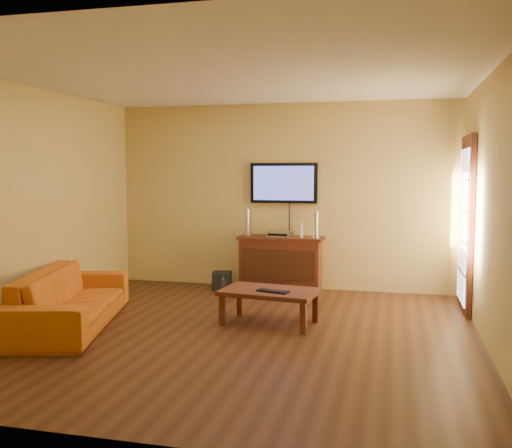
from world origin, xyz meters
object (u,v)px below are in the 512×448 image
(speaker_right, at_px, (316,226))
(speaker_left, at_px, (247,223))
(av_receiver, at_px, (280,234))
(bottle, at_px, (223,285))
(keyboard, at_px, (273,291))
(coffee_table, at_px, (269,294))
(subwoofer, at_px, (222,281))
(television, at_px, (284,183))
(game_console, at_px, (301,230))
(sofa, at_px, (71,289))
(media_console, at_px, (281,263))

(speaker_right, bearing_deg, speaker_left, 175.81)
(av_receiver, xyz_separation_m, bottle, (-0.77, -0.26, -0.72))
(speaker_right, xyz_separation_m, keyboard, (-0.22, -1.87, -0.56))
(coffee_table, xyz_separation_m, bottle, (-1.01, 1.53, -0.24))
(subwoofer, bearing_deg, television, 10.05)
(television, height_order, speaker_right, television)
(speaker_left, bearing_deg, game_console, -1.98)
(av_receiver, distance_m, keyboard, 1.96)
(game_console, bearing_deg, sofa, -147.00)
(game_console, height_order, keyboard, game_console)
(sofa, bearing_deg, media_console, -53.17)
(coffee_table, distance_m, sofa, 2.21)
(speaker_left, height_order, bottle, speaker_left)
(keyboard, bearing_deg, av_receiver, 99.22)
(speaker_right, distance_m, keyboard, 1.97)
(sofa, height_order, subwoofer, sofa)
(speaker_left, bearing_deg, keyboard, -67.64)
(television, bearing_deg, media_console, -90.00)
(sofa, bearing_deg, av_receiver, -53.09)
(bottle, xyz_separation_m, keyboard, (1.08, -1.64, 0.30))
(speaker_right, xyz_separation_m, subwoofer, (-1.36, -0.10, -0.83))
(sofa, xyz_separation_m, speaker_right, (2.41, 2.37, 0.54))
(coffee_table, xyz_separation_m, speaker_left, (-0.74, 1.84, 0.62))
(speaker_right, relative_size, keyboard, 0.99)
(media_console, relative_size, bottle, 5.60)
(sofa, relative_size, av_receiver, 6.24)
(media_console, xyz_separation_m, sofa, (-1.90, -2.40, 0.02))
(speaker_right, bearing_deg, television, 156.12)
(speaker_left, height_order, game_console, speaker_left)
(speaker_left, distance_m, bottle, 0.96)
(media_console, height_order, television, television)
(sofa, relative_size, speaker_right, 5.68)
(television, bearing_deg, speaker_left, -163.49)
(keyboard, bearing_deg, television, 97.92)
(game_console, relative_size, bottle, 0.91)
(speaker_right, distance_m, game_console, 0.23)
(coffee_table, height_order, speaker_right, speaker_right)
(game_console, xyz_separation_m, bottle, (-1.08, -0.28, -0.78))
(game_console, xyz_separation_m, subwoofer, (-1.14, -0.15, -0.75))
(game_console, bearing_deg, speaker_right, -26.99)
(media_console, relative_size, sofa, 0.56)
(subwoofer, bearing_deg, keyboard, -68.35)
(av_receiver, xyz_separation_m, subwoofer, (-0.83, -0.13, -0.69))
(coffee_table, bearing_deg, television, 96.51)
(keyboard, bearing_deg, game_console, 89.97)
(media_console, relative_size, television, 1.23)
(game_console, height_order, subwoofer, game_console)
(bottle, bearing_deg, game_console, 14.72)
(speaker_left, bearing_deg, television, 16.51)
(av_receiver, distance_m, bottle, 1.09)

